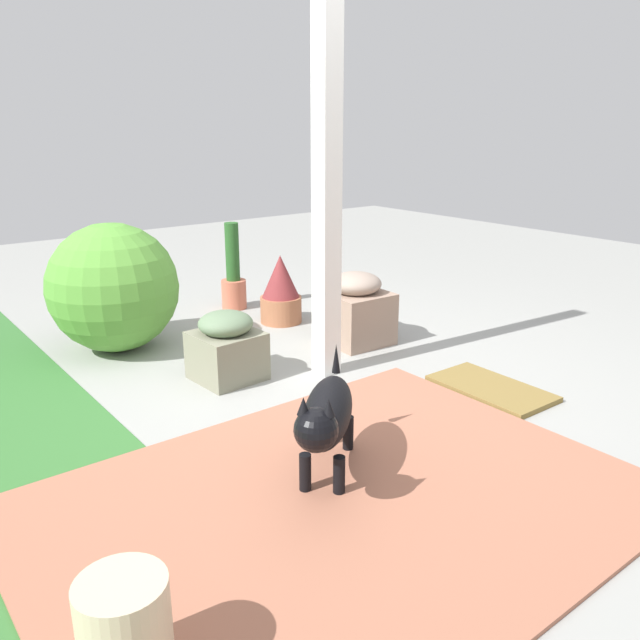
{
  "coord_description": "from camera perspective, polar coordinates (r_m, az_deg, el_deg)",
  "views": [
    {
      "loc": [
        -2.64,
        2.02,
        1.47
      ],
      "look_at": [
        0.05,
        -0.09,
        0.41
      ],
      "focal_mm": 36.0,
      "sensor_mm": 36.0,
      "label": 1
    }
  ],
  "objects": [
    {
      "name": "round_shrub",
      "position": [
        4.43,
        -17.9,
        2.76
      ],
      "size": [
        0.85,
        0.85,
        0.85
      ],
      "primitive_type": "sphere",
      "color": "#569738",
      "rests_on": "ground"
    },
    {
      "name": "stone_planter_mid",
      "position": [
        3.82,
        -8.3,
        -2.37
      ],
      "size": [
        0.39,
        0.39,
        0.42
      ],
      "color": "gray",
      "rests_on": "ground"
    },
    {
      "name": "brick_path",
      "position": [
        2.67,
        1.82,
        -15.89
      ],
      "size": [
        1.8,
        2.4,
        0.02
      ],
      "primitive_type": "cube",
      "color": "#A3644C",
      "rests_on": "ground"
    },
    {
      "name": "porch_pillar",
      "position": [
        3.67,
        0.6,
        12.53
      ],
      "size": [
        0.13,
        0.13,
        2.34
      ],
      "primitive_type": "cube",
      "color": "white",
      "rests_on": "ground"
    },
    {
      "name": "doormat",
      "position": [
        3.8,
        14.98,
        -5.9
      ],
      "size": [
        0.68,
        0.38,
        0.03
      ],
      "primitive_type": "cube",
      "rotation": [
        0.0,
        0.0,
        -0.02
      ],
      "color": "olive",
      "rests_on": "ground"
    },
    {
      "name": "terracotta_pot_spiky",
      "position": [
        4.85,
        -3.52,
        2.62
      ],
      "size": [
        0.31,
        0.31,
        0.52
      ],
      "color": "#AA6544",
      "rests_on": "ground"
    },
    {
      "name": "dog",
      "position": [
        2.71,
        0.58,
        -8.49
      ],
      "size": [
        0.61,
        0.62,
        0.51
      ],
      "color": "black",
      "rests_on": "ground"
    },
    {
      "name": "terracotta_pot_tall",
      "position": [
        5.26,
        -7.71,
        3.68
      ],
      "size": [
        0.2,
        0.2,
        0.7
      ],
      "color": "#C4664C",
      "rests_on": "ground"
    },
    {
      "name": "ceramic_urn",
      "position": [
        1.98,
        -16.91,
        -25.09
      ],
      "size": [
        0.25,
        0.25,
        0.32
      ],
      "primitive_type": "cylinder",
      "color": "beige",
      "rests_on": "ground"
    },
    {
      "name": "stone_planter_nearest",
      "position": [
        4.41,
        3.18,
        0.94
      ],
      "size": [
        0.45,
        0.43,
        0.5
      ],
      "color": "gray",
      "rests_on": "ground"
    },
    {
      "name": "ground_plane",
      "position": [
        3.64,
        -0.59,
        -6.58
      ],
      "size": [
        12.0,
        12.0,
        0.0
      ],
      "primitive_type": "plane",
      "color": "#969792"
    }
  ]
}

